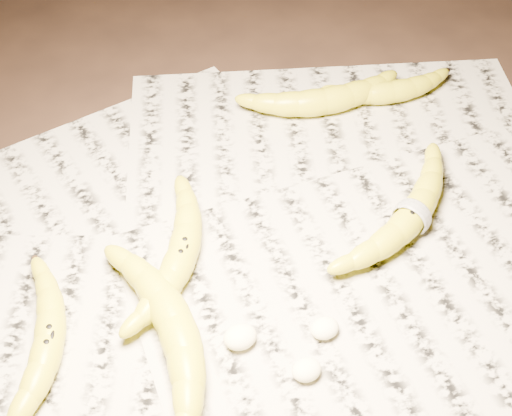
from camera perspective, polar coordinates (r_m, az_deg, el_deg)
name	(u,v)px	position (r m, az deg, el deg)	size (l,w,h in m)	color
ground	(250,244)	(0.84, -0.47, -2.90)	(3.00, 3.00, 0.00)	black
newspaper_patch	(256,256)	(0.82, 0.01, -3.89)	(0.90, 0.70, 0.01)	#A7A28F
banana_left_a	(48,340)	(0.77, -16.32, -10.13)	(0.19, 0.05, 0.03)	gold
banana_left_b	(175,324)	(0.75, -6.46, -9.20)	(0.21, 0.07, 0.04)	gold
banana_center	(182,252)	(0.80, -5.96, -3.55)	(0.20, 0.06, 0.04)	gold
banana_taped	(412,215)	(0.86, 12.40, -0.53)	(0.22, 0.06, 0.04)	gold
banana_upper_a	(324,99)	(0.99, 5.47, 8.67)	(0.20, 0.06, 0.04)	gold
banana_upper_b	(392,90)	(1.03, 10.82, 9.27)	(0.16, 0.05, 0.03)	gold
measuring_tape	(412,215)	(0.86, 12.40, -0.53)	(0.05, 0.05, 0.00)	white
flesh_chunk_a	(240,335)	(0.75, -1.28, -10.12)	(0.04, 0.03, 0.02)	beige
flesh_chunk_b	(307,368)	(0.73, 4.09, -12.65)	(0.03, 0.03, 0.02)	beige
flesh_chunk_c	(325,326)	(0.76, 5.53, -9.39)	(0.03, 0.03, 0.02)	beige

